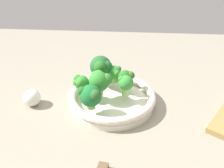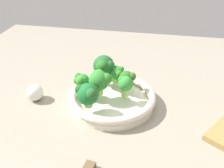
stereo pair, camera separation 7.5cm
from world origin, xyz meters
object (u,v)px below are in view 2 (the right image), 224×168
(broccoli_floret_0, at_px, (81,81))
(broccoli_floret_5, at_px, (104,66))
(broccoli_floret_2, at_px, (117,73))
(broccoli_floret_6, at_px, (88,94))
(broccoli_floret_1, at_px, (125,84))
(broccoli_floret_4, at_px, (128,78))
(broccoli_floret_3, at_px, (100,80))
(bowl, at_px, (112,99))
(garlic_bulb, at_px, (35,93))

(broccoli_floret_0, height_order, broccoli_floret_5, broccoli_floret_5)
(broccoli_floret_2, distance_m, broccoli_floret_6, 0.15)
(broccoli_floret_1, height_order, broccoli_floret_2, broccoli_floret_1)
(broccoli_floret_0, bearing_deg, broccoli_floret_2, -50.47)
(broccoli_floret_1, xyz_separation_m, broccoli_floret_2, (0.07, 0.04, -0.01))
(broccoli_floret_1, distance_m, broccoli_floret_4, 0.05)
(broccoli_floret_0, height_order, broccoli_floret_3, broccoli_floret_3)
(broccoli_floret_3, distance_m, broccoli_floret_6, 0.07)
(broccoli_floret_3, distance_m, broccoli_floret_5, 0.08)
(broccoli_floret_0, distance_m, broccoli_floret_6, 0.08)
(broccoli_floret_3, relative_size, broccoli_floret_4, 1.35)
(broccoli_floret_5, bearing_deg, broccoli_floret_4, -114.56)
(broccoli_floret_1, height_order, broccoli_floret_5, broccoli_floret_5)
(broccoli_floret_2, height_order, broccoli_floret_4, broccoli_floret_4)
(broccoli_floret_2, height_order, broccoli_floret_6, broccoli_floret_6)
(bowl, xyz_separation_m, broccoli_floret_6, (-0.08, 0.05, 0.06))
(broccoli_floret_5, height_order, garlic_bulb, broccoli_floret_5)
(bowl, relative_size, broccoli_floret_6, 3.80)
(broccoli_floret_2, relative_size, broccoli_floret_3, 0.72)
(broccoli_floret_0, height_order, broccoli_floret_2, broccoli_floret_0)
(broccoli_floret_2, bearing_deg, broccoli_floret_0, 129.53)
(broccoli_floret_5, distance_m, broccoli_floret_6, 0.15)
(broccoli_floret_3, bearing_deg, bowl, -75.72)
(broccoli_floret_0, xyz_separation_m, garlic_bulb, (-0.01, 0.15, -0.05))
(broccoli_floret_0, bearing_deg, broccoli_floret_5, -31.28)
(bowl, height_order, broccoli_floret_0, broccoli_floret_0)
(garlic_bulb, bearing_deg, broccoli_floret_1, -87.65)
(broccoli_floret_2, distance_m, broccoli_floret_5, 0.05)
(broccoli_floret_3, relative_size, broccoli_floret_6, 1.08)
(broccoli_floret_5, bearing_deg, broccoli_floret_2, -99.36)
(broccoli_floret_0, relative_size, broccoli_floret_3, 0.77)
(bowl, bearing_deg, broccoli_floret_0, 95.56)
(bowl, distance_m, broccoli_floret_6, 0.11)
(broccoli_floret_5, bearing_deg, bowl, -152.13)
(broccoli_floret_3, height_order, garlic_bulb, broccoli_floret_3)
(broccoli_floret_3, xyz_separation_m, broccoli_floret_4, (0.05, -0.07, -0.01))
(bowl, distance_m, broccoli_floret_4, 0.08)
(broccoli_floret_3, bearing_deg, broccoli_floret_4, -58.00)
(garlic_bulb, bearing_deg, broccoli_floret_5, -64.72)
(broccoli_floret_2, distance_m, broccoli_floret_3, 0.08)
(broccoli_floret_3, bearing_deg, broccoli_floret_2, -26.06)
(garlic_bulb, bearing_deg, broccoli_floret_6, -107.33)
(broccoli_floret_3, bearing_deg, broccoli_floret_5, 3.10)
(bowl, distance_m, broccoli_floret_2, 0.08)
(broccoli_floret_3, height_order, broccoli_floret_4, broccoli_floret_3)
(bowl, height_order, garlic_bulb, garlic_bulb)
(broccoli_floret_4, bearing_deg, garlic_bulb, 101.79)
(broccoli_floret_1, relative_size, broccoli_floret_2, 1.17)
(broccoli_floret_6, bearing_deg, garlic_bulb, 72.67)
(broccoli_floret_2, xyz_separation_m, broccoli_floret_6, (-0.14, 0.05, 0.01))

